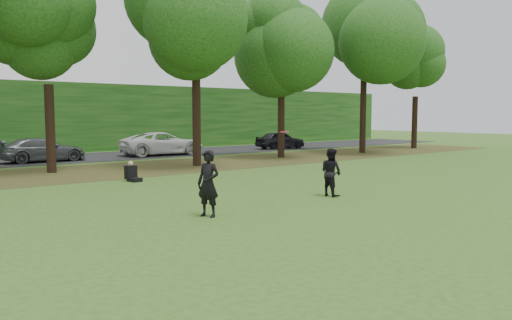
{
  "coord_description": "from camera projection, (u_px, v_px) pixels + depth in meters",
  "views": [
    {
      "loc": [
        -9.94,
        -10.35,
        2.75
      ],
      "look_at": [
        -0.19,
        1.95,
        1.3
      ],
      "focal_mm": 35.0,
      "sensor_mm": 36.0,
      "label": 1
    }
  ],
  "objects": [
    {
      "name": "parked_cars",
      "position": [
        71.0,
        148.0,
        29.66
      ],
      "size": [
        37.59,
        3.58,
        1.53
      ],
      "color": "black",
      "rests_on": "street"
    },
    {
      "name": "frisbee",
      "position": [
        284.0,
        132.0,
        14.8
      ],
      "size": [
        0.37,
        0.37,
        0.06
      ],
      "color": "#FB1560",
      "rests_on": "ground"
    },
    {
      "name": "player_left",
      "position": [
        208.0,
        184.0,
        13.32
      ],
      "size": [
        0.65,
        0.77,
        1.79
      ],
      "primitive_type": "imported",
      "rotation": [
        0.0,
        0.0,
        -1.17
      ],
      "color": "black",
      "rests_on": "ground"
    },
    {
      "name": "tree_line",
      "position": [
        110.0,
        6.0,
        23.64
      ],
      "size": [
        55.3,
        7.9,
        12.31
      ],
      "color": "black",
      "rests_on": "ground"
    },
    {
      "name": "seated_person",
      "position": [
        132.0,
        174.0,
        20.45
      ],
      "size": [
        0.51,
        0.78,
        0.83
      ],
      "rotation": [
        0.0,
        0.0,
        0.15
      ],
      "color": "black",
      "rests_on": "ground"
    },
    {
      "name": "far_hedge",
      "position": [
        39.0,
        118.0,
        35.31
      ],
      "size": [
        70.0,
        3.0,
        5.0
      ],
      "primitive_type": "cube",
      "color": "#124012",
      "rests_on": "ground"
    },
    {
      "name": "leaf_litter",
      "position": [
        120.0,
        170.0,
        24.62
      ],
      "size": [
        60.0,
        7.0,
        0.01
      ],
      "primitive_type": "cube",
      "color": "#4E3B1C",
      "rests_on": "ground"
    },
    {
      "name": "street",
      "position": [
        68.0,
        158.0,
        30.86
      ],
      "size": [
        70.0,
        7.0,
        0.02
      ],
      "primitive_type": "cube",
      "color": "black",
      "rests_on": "ground"
    },
    {
      "name": "ground",
      "position": [
        303.0,
        209.0,
        14.47
      ],
      "size": [
        120.0,
        120.0,
        0.0
      ],
      "primitive_type": "plane",
      "color": "#2C591B",
      "rests_on": "ground"
    },
    {
      "name": "player_right",
      "position": [
        331.0,
        172.0,
        16.72
      ],
      "size": [
        0.63,
        0.8,
        1.61
      ],
      "primitive_type": "imported",
      "rotation": [
        0.0,
        0.0,
        1.54
      ],
      "color": "black",
      "rests_on": "ground"
    }
  ]
}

